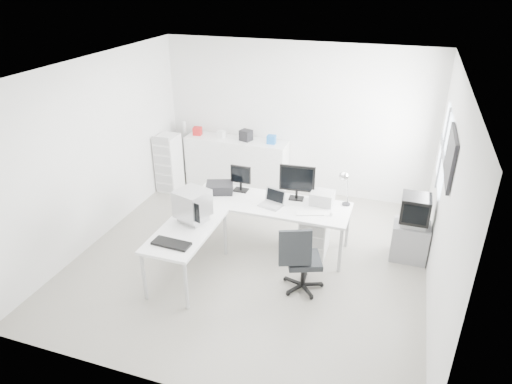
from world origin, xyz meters
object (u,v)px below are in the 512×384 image
(side_desk, at_px, (187,252))
(crt_tv, at_px, (415,211))
(lcd_monitor_large, at_px, (297,182))
(inkjet_printer, at_px, (220,188))
(main_desk, at_px, (269,224))
(office_chair, at_px, (304,257))
(lcd_monitor_small, at_px, (241,179))
(drawer_pedestal, at_px, (314,234))
(tv_cabinet, at_px, (410,241))
(sideboard, at_px, (237,163))
(laptop, at_px, (271,200))
(crt_monitor, at_px, (193,207))
(laser_printer, at_px, (322,198))
(filing_cabinet, at_px, (169,163))

(side_desk, bearing_deg, crt_tv, 26.15)
(lcd_monitor_large, bearing_deg, inkjet_printer, -177.59)
(main_desk, xyz_separation_m, lcd_monitor_large, (0.35, 0.25, 0.65))
(office_chair, bearing_deg, side_desk, 166.38)
(inkjet_printer, relative_size, lcd_monitor_small, 1.01)
(crt_tv, bearing_deg, office_chair, -137.79)
(drawer_pedestal, height_order, lcd_monitor_large, lcd_monitor_large)
(tv_cabinet, distance_m, sideboard, 3.63)
(office_chair, bearing_deg, laptop, 110.15)
(side_desk, height_order, laptop, laptop)
(main_desk, xyz_separation_m, crt_tv, (2.07, 0.34, 0.42))
(lcd_monitor_large, relative_size, crt_monitor, 1.27)
(drawer_pedestal, bearing_deg, tv_cabinet, 11.74)
(main_desk, xyz_separation_m, lcd_monitor_small, (-0.55, 0.25, 0.58))
(side_desk, distance_m, lcd_monitor_large, 1.92)
(side_desk, height_order, lcd_monitor_small, lcd_monitor_small)
(lcd_monitor_large, height_order, office_chair, lcd_monitor_large)
(lcd_monitor_small, bearing_deg, office_chair, -39.47)
(lcd_monitor_large, height_order, sideboard, lcd_monitor_large)
(side_desk, distance_m, laser_printer, 2.13)
(inkjet_printer, height_order, sideboard, sideboard)
(side_desk, xyz_separation_m, office_chair, (1.59, 0.23, 0.12))
(crt_tv, bearing_deg, side_desk, -153.85)
(sideboard, bearing_deg, side_desk, -82.63)
(inkjet_printer, relative_size, laptop, 1.33)
(inkjet_printer, bearing_deg, drawer_pedestal, -21.35)
(filing_cabinet, bearing_deg, inkjet_printer, -37.90)
(lcd_monitor_small, xyz_separation_m, tv_cabinet, (2.62, 0.09, -0.67))
(lcd_monitor_small, distance_m, sideboard, 1.79)
(drawer_pedestal, bearing_deg, lcd_monitor_large, 150.26)
(main_desk, distance_m, inkjet_printer, 0.97)
(crt_monitor, bearing_deg, drawer_pedestal, 47.39)
(lcd_monitor_small, height_order, office_chair, lcd_monitor_small)
(inkjet_printer, height_order, tv_cabinet, inkjet_printer)
(lcd_monitor_large, bearing_deg, sideboard, 130.14)
(side_desk, xyz_separation_m, drawer_pedestal, (1.55, 1.15, -0.08))
(laptop, xyz_separation_m, crt_tv, (2.02, 0.44, -0.06))
(drawer_pedestal, bearing_deg, crt_tv, 11.74)
(laser_printer, distance_m, sideboard, 2.58)
(tv_cabinet, xyz_separation_m, filing_cabinet, (-4.50, 0.99, 0.26))
(main_desk, distance_m, filing_cabinet, 2.77)
(laptop, height_order, crt_monitor, crt_monitor)
(tv_cabinet, height_order, filing_cabinet, filing_cabinet)
(main_desk, relative_size, tv_cabinet, 4.23)
(side_desk, relative_size, tv_cabinet, 2.47)
(lcd_monitor_small, height_order, crt_tv, lcd_monitor_small)
(laptop, bearing_deg, lcd_monitor_small, 165.78)
(crt_tv, bearing_deg, drawer_pedestal, -168.26)
(main_desk, xyz_separation_m, laptop, (0.05, -0.10, 0.48))
(filing_cabinet, bearing_deg, laptop, -29.96)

